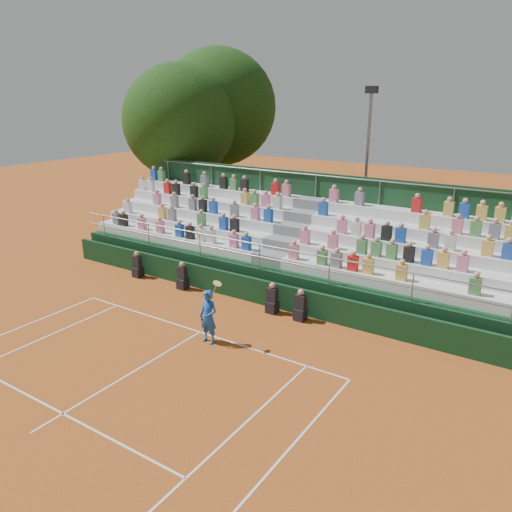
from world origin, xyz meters
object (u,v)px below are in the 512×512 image
Objects in this scene: tree_west at (180,122)px; tree_east at (218,108)px; tennis_player at (208,317)px; floodlight_mast at (367,157)px.

tree_east is (0.16, 3.52, 0.72)m from tree_west.
tennis_player is 0.23× the size of tree_west.
tree_east is 1.30× the size of floodlight_mast.
floodlight_mast is at bearing 8.98° from tree_west.
tennis_player is 19.25m from tree_east.
tree_west is 0.90× the size of tree_east.
tree_east is 11.15m from floodlight_mast.
tree_east is at bearing 125.93° from tennis_player.
floodlight_mast is (0.06, 13.01, 3.85)m from tennis_player.
tennis_player is 13.57m from floodlight_mast.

